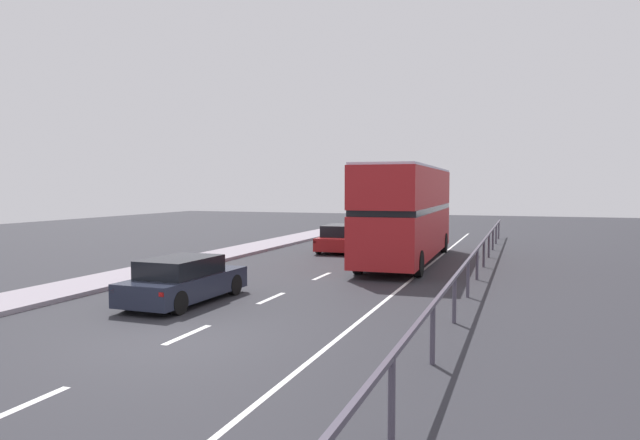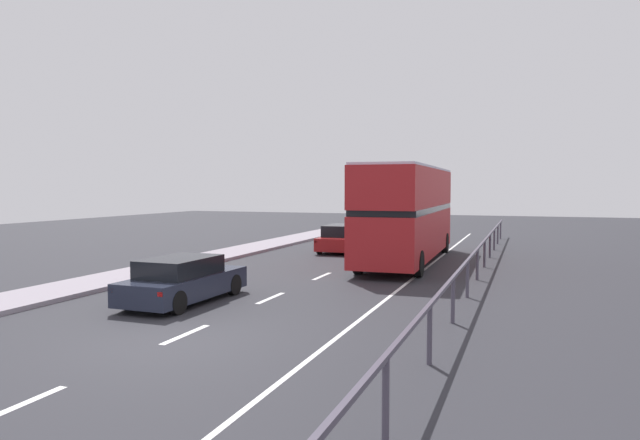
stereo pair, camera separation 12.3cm
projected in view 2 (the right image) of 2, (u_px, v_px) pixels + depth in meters
The scene contains 6 objects.
ground_plane at pixel (171, 343), 12.48m from camera, with size 75.58×120.00×0.10m, color #2A2A2F.
lane_paint_markings at pixel (369, 285), 19.65m from camera, with size 3.46×46.00×0.01m.
bridge_side_railing at pixel (473, 260), 18.95m from camera, with size 0.10×42.00×1.17m.
double_decker_bus_red at pixel (408, 211), 25.48m from camera, with size 2.81×11.52×4.24m.
hatchback_car_near at pixel (183, 280), 16.60m from camera, with size 1.84×4.39×1.33m.
sedan_car_ahead at pixel (343, 238), 29.91m from camera, with size 2.01×4.63×1.40m.
Camera 2 is at (7.28, -10.44, 3.34)m, focal length 32.19 mm.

